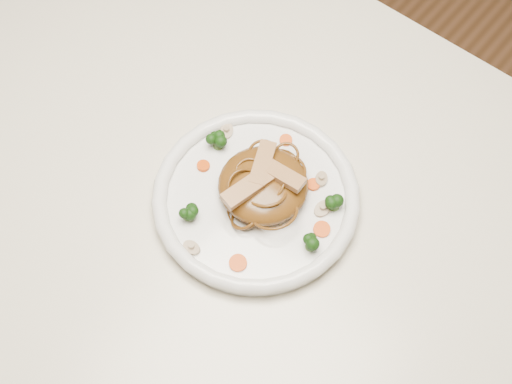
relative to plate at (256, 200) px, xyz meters
The scene contains 20 objects.
ground 0.76m from the plate, 169.91° to the left, with size 4.00×4.00×0.00m, color brown.
table 0.11m from the plate, 169.91° to the left, with size 1.20×0.80×0.75m.
plate is the anchor object (origin of this frame).
noodle_mound 0.03m from the plate, 83.30° to the left, with size 0.12×0.12×0.04m, color #5D3311.
chicken_a 0.06m from the plate, 61.14° to the left, with size 0.07×0.02×0.01m, color tan.
chicken_b 0.06m from the plate, 112.86° to the left, with size 0.07×0.02×0.01m, color tan.
chicken_c 0.05m from the plate, 102.28° to the right, with size 0.07×0.02×0.01m, color tan.
broccoli_0 0.11m from the plate, 31.59° to the left, with size 0.03×0.03×0.03m, color #12340A, non-canonical shape.
broccoli_1 0.10m from the plate, 162.82° to the left, with size 0.03×0.03×0.03m, color #12340A, non-canonical shape.
broccoli_2 0.10m from the plate, 122.62° to the right, with size 0.02×0.02×0.03m, color #12340A, non-canonical shape.
broccoli_3 0.10m from the plate, ahead, with size 0.02×0.02×0.03m, color #12340A, non-canonical shape.
carrot_0 0.08m from the plate, 52.84° to the left, with size 0.02×0.02×0.01m, color #DD4F08.
carrot_1 0.09m from the plate, behind, with size 0.02×0.02×0.01m, color #DD4F08.
carrot_2 0.10m from the plate, ahead, with size 0.02×0.02×0.01m, color #DD4F08.
carrot_3 0.10m from the plate, 104.70° to the left, with size 0.02×0.02×0.01m, color #DD4F08.
carrot_4 0.10m from the plate, 63.63° to the right, with size 0.02×0.02×0.01m, color #DD4F08.
mushroom_0 0.11m from the plate, 97.86° to the right, with size 0.02×0.02×0.01m, color #BBAA8C.
mushroom_1 0.09m from the plate, 27.59° to the left, with size 0.03×0.03×0.01m, color #BBAA8C.
mushroom_2 0.11m from the plate, 151.43° to the left, with size 0.02×0.02×0.01m, color #BBAA8C.
mushroom_3 0.09m from the plate, 56.21° to the left, with size 0.02×0.02×0.01m, color #BBAA8C.
Camera 1 is at (0.31, -0.34, 1.55)m, focal length 47.91 mm.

